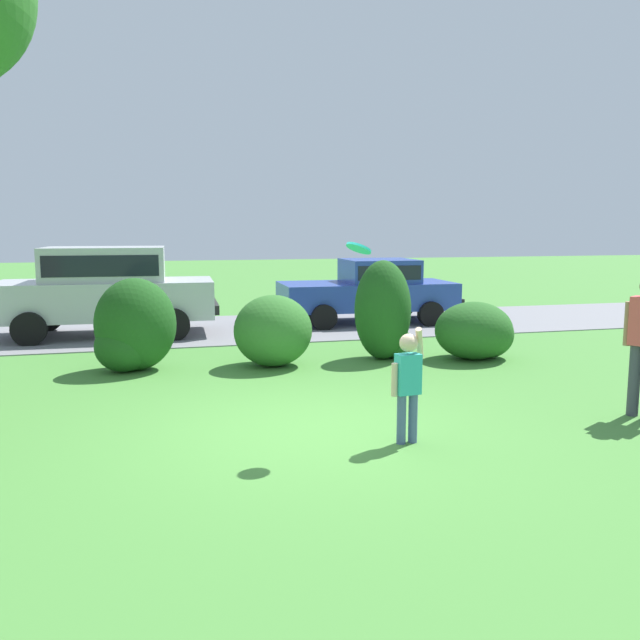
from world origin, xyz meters
TOP-DOWN VIEW (x-y plane):
  - ground_plane at (0.00, 0.00)m, footprint 80.00×80.00m
  - driveway_strip at (0.00, 7.83)m, footprint 28.00×4.40m
  - shrub_near_tree at (-2.04, 3.81)m, footprint 1.32×1.11m
  - shrub_centre_left at (0.24, 3.59)m, footprint 1.33×1.23m
  - shrub_centre at (2.26, 3.69)m, footprint 1.08×1.01m
  - shrub_centre_right at (3.90, 3.30)m, footprint 1.46×1.25m
  - parked_sedan at (3.47, 8.02)m, footprint 4.44×2.17m
  - parked_suv at (-2.68, 7.53)m, footprint 4.76×2.22m
  - child_thrower at (0.94, -0.73)m, footprint 0.44×0.29m
  - frisbee at (0.44, -0.50)m, footprint 0.29×0.28m

SIDE VIEW (x-z plane):
  - ground_plane at x=0.00m, z-range 0.00..0.00m
  - driveway_strip at x=0.00m, z-range 0.00..0.02m
  - shrub_centre_right at x=3.90m, z-range -0.03..1.00m
  - shrub_centre_left at x=0.24m, z-range 0.00..1.21m
  - shrub_near_tree at x=-2.04m, z-range -0.08..1.44m
  - child_thrower at x=0.94m, z-range 0.07..1.36m
  - shrub_centre at x=2.26m, z-range -0.06..1.71m
  - parked_sedan at x=3.47m, z-range 0.07..1.63m
  - parked_suv at x=-2.68m, z-range 0.12..2.04m
  - frisbee at x=0.44m, z-range 2.03..2.21m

